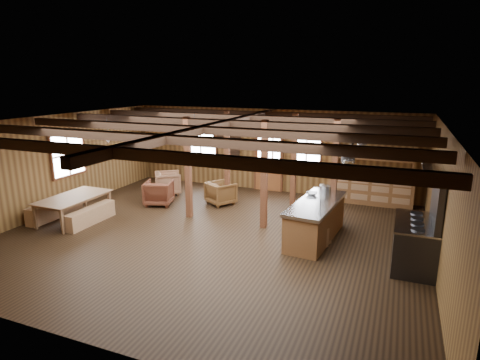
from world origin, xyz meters
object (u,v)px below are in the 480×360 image
at_px(commercial_range, 418,237).
at_px(armchair_c, 168,183).
at_px(kitchen_island, 316,220).
at_px(armchair_b, 221,193).
at_px(dining_table, 76,209).
at_px(armchair_a, 159,193).

xyz_separation_m(commercial_range, armchair_c, (-7.63, 2.71, -0.27)).
bearing_deg(armchair_c, kitchen_island, -146.30).
bearing_deg(armchair_b, dining_table, 74.89).
relative_size(commercial_range, armchair_a, 2.48).
bearing_deg(armchair_b, armchair_c, 21.94).
distance_m(armchair_a, armchair_c, 1.18).
bearing_deg(dining_table, armchair_a, -31.37).
bearing_deg(armchair_a, armchair_b, -174.26).
xyz_separation_m(armchair_b, armchair_c, (-2.11, 0.35, 0.03)).
bearing_deg(kitchen_island, armchair_b, 158.06).
bearing_deg(armchair_b, kitchen_island, -175.72).
bearing_deg(armchair_c, armchair_b, -135.12).
bearing_deg(kitchen_island, commercial_range, -11.50).
distance_m(kitchen_island, armchair_b, 3.69).
relative_size(kitchen_island, dining_table, 1.31).
height_order(kitchen_island, commercial_range, commercial_range).
relative_size(dining_table, armchair_b, 2.55).
distance_m(kitchen_island, commercial_range, 2.34).
relative_size(armchair_a, armchair_b, 1.07).
relative_size(armchair_a, armchair_c, 0.99).
bearing_deg(dining_table, armchair_b, -46.51).
distance_m(armchair_a, armchair_b, 1.91).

